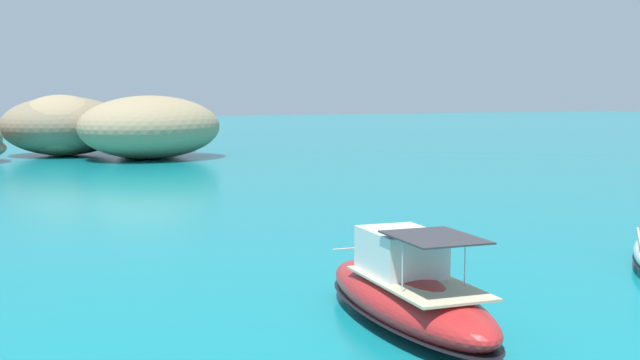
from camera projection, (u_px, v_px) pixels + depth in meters
islet_large at (109, 126)px, 72.95m from camera, size 21.26×21.12×5.77m
motorboat_red at (407, 294)px, 19.35m from camera, size 3.14×8.12×2.49m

